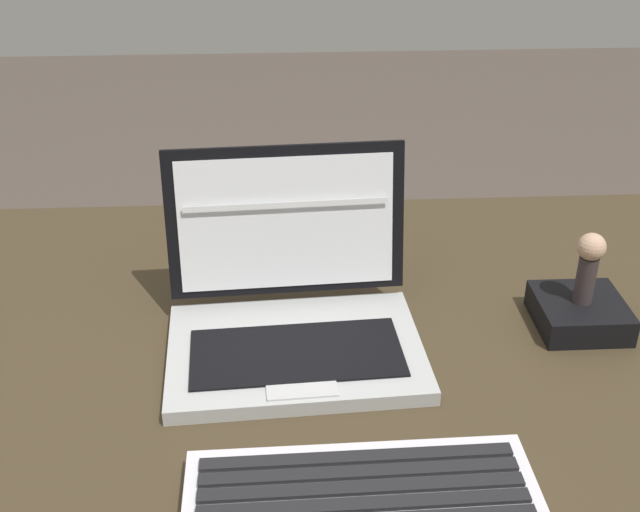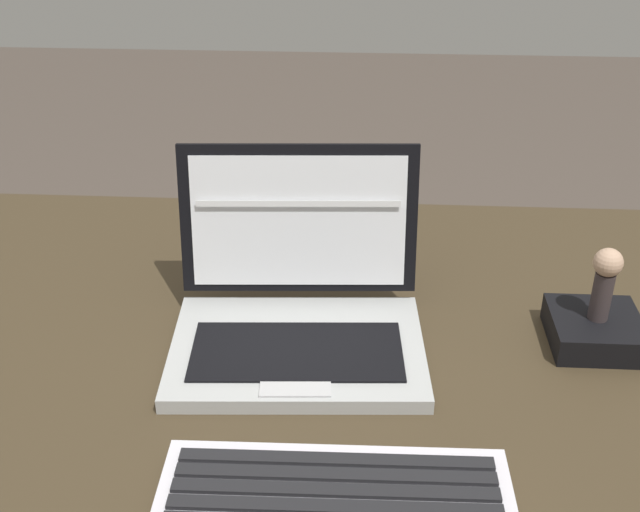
% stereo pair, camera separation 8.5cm
% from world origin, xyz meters
% --- Properties ---
extents(desk, '(1.64, 0.78, 0.72)m').
position_xyz_m(desk, '(0.00, 0.00, 0.65)').
color(desk, '#3F3220').
rests_on(desk, ground).
extents(laptop_front, '(0.30, 0.25, 0.21)m').
position_xyz_m(laptop_front, '(-0.03, 0.00, 0.77)').
color(laptop_front, '#B4B7B6').
rests_on(laptop_front, desk).
extents(external_keyboard, '(0.32, 0.13, 0.03)m').
position_xyz_m(external_keyboard, '(0.02, -0.26, 0.73)').
color(external_keyboard, silver).
rests_on(external_keyboard, desk).
extents(figurine_stand, '(0.11, 0.11, 0.03)m').
position_xyz_m(figurine_stand, '(0.32, 0.02, 0.74)').
color(figurine_stand, black).
rests_on(figurine_stand, desk).
extents(figurine, '(0.03, 0.03, 0.09)m').
position_xyz_m(figurine, '(0.32, 0.02, 0.81)').
color(figurine, '#382F30').
rests_on(figurine, figurine_stand).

